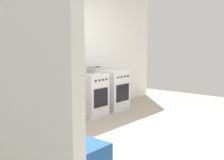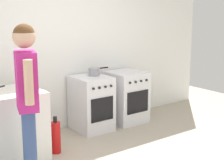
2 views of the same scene
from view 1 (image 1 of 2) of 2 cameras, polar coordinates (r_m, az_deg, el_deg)
ground_plane at (r=4.49m, az=7.31°, el=-11.20°), size 8.00×8.00×0.00m
back_wall at (r=5.53m, az=-10.00°, el=5.95°), size 6.00×0.10×2.60m
counter_unit at (r=4.23m, az=-16.89°, el=-6.31°), size 1.30×0.70×0.90m
oven_left at (r=5.60m, az=-4.59°, el=-2.95°), size 0.52×0.62×0.85m
oven_right at (r=6.11m, az=-0.08°, el=-2.05°), size 0.57×0.62×0.85m
pot at (r=5.62m, az=-4.34°, el=2.10°), size 0.36×0.18×0.12m
knife_utility at (r=4.18m, az=-19.72°, el=-0.24°), size 0.23×0.15×0.01m
knife_bread at (r=4.43m, az=-16.83°, el=0.29°), size 0.33×0.17×0.01m
person at (r=3.72m, az=-8.27°, el=1.53°), size 0.29×0.55×1.73m
fire_extinguisher at (r=4.71m, az=-7.65°, el=-7.57°), size 0.13×0.13×0.50m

